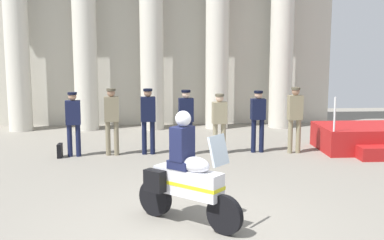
# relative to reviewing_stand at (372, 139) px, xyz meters

# --- Properties ---
(ground_plane) EXTENTS (28.00, 28.00, 0.00)m
(ground_plane) POSITION_rel_reviewing_stand_xyz_m (-5.37, -5.41, -0.33)
(ground_plane) COLOR gray
(colonnade_backdrop) EXTENTS (12.89, 1.64, 7.85)m
(colonnade_backdrop) POSITION_rel_reviewing_stand_xyz_m (-6.07, 4.44, 3.71)
(colonnade_backdrop) COLOR beige
(colonnade_backdrop) RESTS_ON ground_plane
(reviewing_stand) EXTENTS (2.86, 2.31, 1.59)m
(reviewing_stand) POSITION_rel_reviewing_stand_xyz_m (0.00, 0.00, 0.00)
(reviewing_stand) COLOR #A51919
(reviewing_stand) RESTS_ON ground_plane
(officer_in_row_0) EXTENTS (0.40, 0.26, 1.69)m
(officer_in_row_0) POSITION_rel_reviewing_stand_xyz_m (-8.10, -0.16, 0.67)
(officer_in_row_0) COLOR #141938
(officer_in_row_0) RESTS_ON ground_plane
(officer_in_row_1) EXTENTS (0.40, 0.26, 1.78)m
(officer_in_row_1) POSITION_rel_reviewing_stand_xyz_m (-7.11, -0.09, 0.72)
(officer_in_row_1) COLOR #7A7056
(officer_in_row_1) RESTS_ON ground_plane
(officer_in_row_2) EXTENTS (0.40, 0.26, 1.76)m
(officer_in_row_2) POSITION_rel_reviewing_stand_xyz_m (-6.15, -0.03, 0.71)
(officer_in_row_2) COLOR black
(officer_in_row_2) RESTS_ON ground_plane
(officer_in_row_3) EXTENTS (0.40, 0.26, 1.73)m
(officer_in_row_3) POSITION_rel_reviewing_stand_xyz_m (-5.15, -0.18, 0.69)
(officer_in_row_3) COLOR black
(officer_in_row_3) RESTS_ON ground_plane
(officer_in_row_4) EXTENTS (0.40, 0.26, 1.62)m
(officer_in_row_4) POSITION_rel_reviewing_stand_xyz_m (-4.26, -0.12, 0.62)
(officer_in_row_4) COLOR gray
(officer_in_row_4) RESTS_ON ground_plane
(officer_in_row_5) EXTENTS (0.40, 0.26, 1.68)m
(officer_in_row_5) POSITION_rel_reviewing_stand_xyz_m (-3.20, -0.00, 0.66)
(officer_in_row_5) COLOR black
(officer_in_row_5) RESTS_ON ground_plane
(officer_in_row_6) EXTENTS (0.40, 0.26, 1.79)m
(officer_in_row_6) POSITION_rel_reviewing_stand_xyz_m (-2.23, -0.16, 0.72)
(officer_in_row_6) COLOR #847A5B
(officer_in_row_6) RESTS_ON ground_plane
(motorcycle_with_rider) EXTENTS (1.65, 1.47, 1.90)m
(motorcycle_with_rider) POSITION_rel_reviewing_stand_xyz_m (-5.48, -5.26, 0.46)
(motorcycle_with_rider) COLOR black
(motorcycle_with_rider) RESTS_ON ground_plane
(briefcase_on_ground) EXTENTS (0.10, 0.32, 0.36)m
(briefcase_on_ground) POSITION_rel_reviewing_stand_xyz_m (-8.46, -0.25, -0.15)
(briefcase_on_ground) COLOR black
(briefcase_on_ground) RESTS_ON ground_plane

